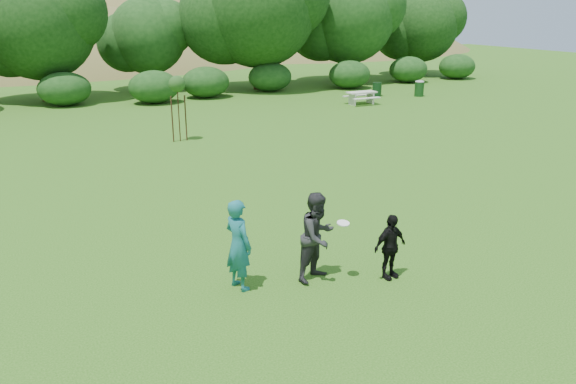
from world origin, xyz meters
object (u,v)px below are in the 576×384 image
(player_teal, at_px, (238,245))
(sapling, at_px, (177,86))
(player_black, at_px, (390,247))
(picnic_table, at_px, (362,96))
(player_grey, at_px, (318,237))
(trash_can_lidded, at_px, (419,88))
(trash_can_near, at_px, (377,89))

(player_teal, bearing_deg, sapling, -27.81)
(player_black, bearing_deg, picnic_table, 50.62)
(sapling, bearing_deg, player_grey, -93.97)
(player_grey, relative_size, sapling, 0.69)
(player_grey, distance_m, trash_can_lidded, 27.33)
(trash_can_near, xyz_separation_m, sapling, (-15.29, -6.96, 1.97))
(player_black, distance_m, trash_can_lidded, 26.87)
(player_black, height_order, picnic_table, player_black)
(player_teal, distance_m, sapling, 14.16)
(player_black, distance_m, picnic_table, 23.02)
(player_grey, xyz_separation_m, sapling, (0.98, 14.19, 1.44))
(player_grey, xyz_separation_m, picnic_table, (13.57, 18.89, -0.46))
(player_grey, distance_m, picnic_table, 23.26)
(picnic_table, bearing_deg, trash_can_lidded, 10.84)
(player_teal, bearing_deg, player_grey, -118.78)
(player_teal, xyz_separation_m, player_black, (3.10, -1.01, -0.25))
(player_black, relative_size, picnic_table, 0.81)
(player_black, xyz_separation_m, sapling, (-0.43, 14.85, 1.69))
(player_teal, relative_size, sapling, 0.69)
(sapling, bearing_deg, picnic_table, 20.46)
(sapling, relative_size, picnic_table, 1.58)
(player_grey, relative_size, player_black, 1.34)
(player_teal, height_order, player_grey, player_grey)
(player_teal, height_order, player_black, player_teal)
(player_black, bearing_deg, trash_can_lidded, 42.33)
(player_grey, distance_m, trash_can_near, 26.69)
(player_grey, bearing_deg, player_teal, 145.89)
(trash_can_near, xyz_separation_m, picnic_table, (-2.70, -2.27, 0.07))
(trash_can_near, bearing_deg, player_black, -124.26)
(sapling, distance_m, trash_can_lidded, 18.75)
(player_teal, height_order, sapling, sapling)
(player_teal, distance_m, player_grey, 1.72)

